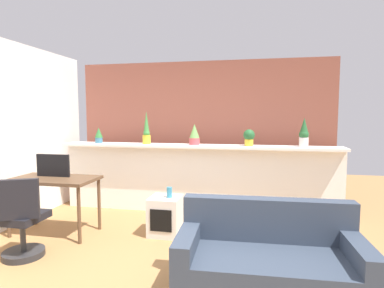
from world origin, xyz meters
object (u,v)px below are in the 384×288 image
at_px(desk, 54,184).
at_px(potted_plant_0, 99,135).
at_px(tv_monitor, 53,165).
at_px(vase_on_shelf, 169,192).
at_px(potted_plant_1, 146,131).
at_px(potted_plant_3, 249,137).
at_px(couch, 268,265).
at_px(side_cube_shelf, 165,216).
at_px(potted_plant_2, 194,135).
at_px(office_chair, 21,224).
at_px(potted_plant_4, 304,133).

bearing_deg(desk, potted_plant_0, 89.89).
xyz_separation_m(desk, tv_monitor, (-0.06, 0.08, 0.23)).
bearing_deg(desk, vase_on_shelf, 9.62).
relative_size(potted_plant_1, desk, 0.49).
xyz_separation_m(potted_plant_3, couch, (0.23, -2.14, -0.96)).
height_order(desk, couch, couch).
relative_size(desk, tv_monitor, 2.33).
bearing_deg(potted_plant_1, couch, -49.08).
xyz_separation_m(tv_monitor, side_cube_shelf, (1.50, 0.18, -0.65)).
xyz_separation_m(potted_plant_0, potted_plant_2, (1.63, 0.03, 0.03)).
bearing_deg(potted_plant_2, side_cube_shelf, -101.05).
bearing_deg(potted_plant_2, tv_monitor, -145.39).
bearing_deg(potted_plant_3, tv_monitor, -156.29).
distance_m(potted_plant_1, tv_monitor, 1.52).
height_order(potted_plant_2, office_chair, potted_plant_2).
height_order(potted_plant_0, vase_on_shelf, potted_plant_0).
bearing_deg(desk, tv_monitor, 128.53).
bearing_deg(couch, potted_plant_2, 116.34).
height_order(potted_plant_0, tv_monitor, potted_plant_0).
height_order(potted_plant_2, potted_plant_4, potted_plant_4).
height_order(potted_plant_2, side_cube_shelf, potted_plant_2).
distance_m(office_chair, vase_on_shelf, 1.73).
bearing_deg(potted_plant_4, potted_plant_0, -179.48).
height_order(potted_plant_3, side_cube_shelf, potted_plant_3).
height_order(tv_monitor, side_cube_shelf, tv_monitor).
relative_size(potted_plant_1, potted_plant_4, 1.24).
xyz_separation_m(office_chair, vase_on_shelf, (1.39, 1.00, 0.18)).
height_order(potted_plant_2, tv_monitor, potted_plant_2).
bearing_deg(tv_monitor, potted_plant_1, 51.18).
height_order(potted_plant_1, desk, potted_plant_1).
height_order(potted_plant_3, desk, potted_plant_3).
bearing_deg(tv_monitor, vase_on_shelf, 6.36).
bearing_deg(desk, office_chair, -81.87).
height_order(office_chair, vase_on_shelf, office_chair).
bearing_deg(potted_plant_4, side_cube_shelf, -151.51).
distance_m(tv_monitor, vase_on_shelf, 1.61).
bearing_deg(office_chair, potted_plant_2, 52.67).
relative_size(office_chair, vase_on_shelf, 6.69).
height_order(office_chair, side_cube_shelf, office_chair).
bearing_deg(tv_monitor, potted_plant_4, 19.36).
bearing_deg(potted_plant_0, potted_plant_1, -0.74).
bearing_deg(desk, potted_plant_4, 20.93).
bearing_deg(vase_on_shelf, tv_monitor, -173.64).
xyz_separation_m(potted_plant_1, potted_plant_4, (2.43, 0.04, -0.02)).
bearing_deg(potted_plant_2, vase_on_shelf, -97.73).
height_order(tv_monitor, couch, tv_monitor).
distance_m(desk, office_chair, 0.81).
bearing_deg(tv_monitor, potted_plant_0, 86.71).
xyz_separation_m(desk, side_cube_shelf, (1.44, 0.26, -0.42)).
bearing_deg(potted_plant_3, potted_plant_1, 179.46).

